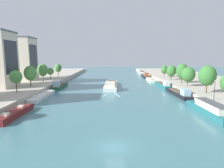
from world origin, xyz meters
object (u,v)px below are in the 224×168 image
(moored_boat_right_end, at_px, (209,109))
(tree_left_distant, at_px, (30,73))
(tree_right_second, at_px, (188,75))
(moored_boat_right_downstream, at_px, (146,76))
(moored_boat_right_far, at_px, (141,73))
(barge_midriver, at_px, (111,85))
(tree_right_far, at_px, (171,71))
(moored_boat_right_midway, at_px, (179,93))
(tree_left_nearest, at_px, (50,71))
(moored_boat_left_far, at_px, (15,113))
(tree_left_by_lamp, at_px, (16,77))
(lamppost_right_bank, at_px, (215,89))
(tree_right_end_of_row, at_px, (182,71))
(moored_boat_right_upstream, at_px, (163,85))
(tree_left_midway, at_px, (58,68))
(tree_right_third, at_px, (207,76))
(moored_boat_right_second, at_px, (151,80))
(tree_right_midway, at_px, (164,70))
(tree_left_far, at_px, (43,70))
(moored_boat_left_second, at_px, (60,85))

(moored_boat_right_end, distance_m, tree_left_distant, 56.39)
(tree_left_distant, bearing_deg, tree_right_second, -1.34)
(moored_boat_right_downstream, xyz_separation_m, moored_boat_right_far, (0.18, 17.11, 0.21))
(barge_midriver, relative_size, tree_right_far, 3.60)
(moored_boat_right_midway, distance_m, tree_left_nearest, 58.43)
(moored_boat_left_far, distance_m, tree_left_distant, 30.45)
(tree_left_by_lamp, bearing_deg, moored_boat_right_midway, 2.91)
(moored_boat_right_far, bearing_deg, lamppost_right_bank, -87.42)
(tree_right_end_of_row, relative_size, lamppost_right_bank, 1.61)
(moored_boat_right_upstream, xyz_separation_m, tree_right_far, (6.31, 9.26, 4.86))
(tree_left_nearest, bearing_deg, tree_left_midway, 86.38)
(moored_boat_right_midway, xyz_separation_m, tree_right_third, (6.10, -4.25, 5.89))
(tree_left_nearest, bearing_deg, tree_right_second, -22.76)
(moored_boat_right_second, height_order, tree_left_midway, tree_left_midway)
(tree_left_by_lamp, relative_size, tree_left_midway, 0.96)
(tree_right_second, bearing_deg, tree_right_midway, 89.80)
(barge_midriver, height_order, moored_boat_right_end, barge_midriver)
(tree_right_third, bearing_deg, moored_boat_right_downstream, 96.95)
(tree_left_midway, relative_size, tree_right_end_of_row, 0.86)
(moored_boat_right_second, height_order, moored_boat_right_far, moored_boat_right_far)
(tree_left_distant, distance_m, tree_left_far, 11.30)
(tree_left_nearest, distance_m, lamppost_right_bank, 68.76)
(tree_right_far, bearing_deg, moored_boat_right_second, 125.48)
(moored_boat_right_upstream, height_order, tree_right_third, tree_right_third)
(tree_left_by_lamp, bearing_deg, lamppost_right_bank, -11.85)
(tree_right_end_of_row, xyz_separation_m, tree_right_midway, (-0.99, 20.51, -0.87))
(barge_midriver, height_order, tree_right_third, tree_right_third)
(moored_boat_right_upstream, distance_m, moored_boat_right_downstream, 34.37)
(tree_left_far, bearing_deg, tree_right_far, 5.95)
(tree_left_by_lamp, height_order, lamppost_right_bank, tree_left_by_lamp)
(moored_boat_right_second, relative_size, tree_left_distant, 2.07)
(moored_boat_right_upstream, bearing_deg, moored_boat_right_midway, -88.84)
(moored_boat_right_far, height_order, tree_right_second, tree_right_second)
(moored_boat_right_end, height_order, tree_left_by_lamp, tree_left_by_lamp)
(tree_right_far, bearing_deg, moored_boat_right_end, -98.32)
(barge_midriver, height_order, moored_boat_right_upstream, barge_midriver)
(tree_left_by_lamp, bearing_deg, moored_boat_right_upstream, 21.78)
(tree_left_by_lamp, bearing_deg, moored_boat_right_second, 38.65)
(tree_right_far, height_order, tree_right_midway, tree_right_far)
(moored_boat_left_far, relative_size, tree_left_by_lamp, 1.97)
(tree_left_far, bearing_deg, moored_boat_right_far, 44.59)
(moored_boat_left_second, bearing_deg, tree_right_midway, 24.15)
(tree_right_second, bearing_deg, tree_left_midway, 148.11)
(moored_boat_left_second, xyz_separation_m, lamppost_right_bank, (44.22, -29.01, 3.51))
(tree_left_distant, bearing_deg, tree_right_far, 17.08)
(tree_left_far, height_order, tree_right_midway, tree_left_far)
(tree_left_far, xyz_separation_m, tree_right_end_of_row, (56.00, -4.21, -0.09))
(moored_boat_right_far, relative_size, tree_left_midway, 2.40)
(moored_boat_right_end, bearing_deg, moored_boat_right_midway, 88.28)
(moored_boat_right_second, relative_size, tree_left_far, 2.00)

